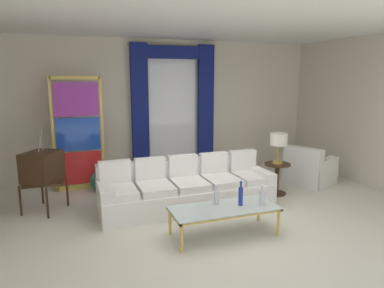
{
  "coord_description": "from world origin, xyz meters",
  "views": [
    {
      "loc": [
        -2.04,
        -4.62,
        2.17
      ],
      "look_at": [
        -0.07,
        0.9,
        1.05
      ],
      "focal_mm": 32.54,
      "sensor_mm": 36.0,
      "label": 1
    }
  ],
  "objects": [
    {
      "name": "table_lamp_brass",
      "position": [
        1.59,
        0.78,
        1.03
      ],
      "size": [
        0.32,
        0.32,
        0.57
      ],
      "color": "#B29338",
      "rests_on": "round_side_table"
    },
    {
      "name": "bottle_blue_decanter",
      "position": [
        -0.15,
        -0.34,
        0.52
      ],
      "size": [
        0.07,
        0.07,
        0.29
      ],
      "color": "silver",
      "rests_on": "coffee_table"
    },
    {
      "name": "vintage_tv",
      "position": [
        -2.5,
        1.34,
        0.73
      ],
      "size": [
        0.74,
        0.76,
        1.35
      ],
      "color": "#382314",
      "rests_on": "ground"
    },
    {
      "name": "stained_glass_divider",
      "position": [
        -1.88,
        2.33,
        1.06
      ],
      "size": [
        0.95,
        0.05,
        2.2
      ],
      "color": "gold",
      "rests_on": "ground"
    },
    {
      "name": "ceiling_slab",
      "position": [
        0.0,
        0.8,
        3.02
      ],
      "size": [
        8.0,
        7.6,
        0.04
      ],
      "primitive_type": "cube",
      "color": "white"
    },
    {
      "name": "couch_white_long",
      "position": [
        -0.23,
        0.75,
        0.31
      ],
      "size": [
        2.93,
        0.94,
        0.86
      ],
      "color": "white",
      "rests_on": "ground"
    },
    {
      "name": "ground_plane",
      "position": [
        0.0,
        0.0,
        0.0
      ],
      "size": [
        16.0,
        16.0,
        0.0
      ],
      "primitive_type": "plane",
      "color": "silver"
    },
    {
      "name": "wall_rear",
      "position": [
        0.0,
        3.06,
        1.5
      ],
      "size": [
        8.0,
        0.12,
        3.0
      ],
      "primitive_type": "cube",
      "color": "beige",
      "rests_on": "ground"
    },
    {
      "name": "curtained_window",
      "position": [
        0.2,
        2.89,
        1.74
      ],
      "size": [
        2.0,
        0.17,
        2.7
      ],
      "color": "white",
      "rests_on": "ground"
    },
    {
      "name": "coffee_table",
      "position": [
        -0.09,
        -0.49,
        0.38
      ],
      "size": [
        1.49,
        0.62,
        0.41
      ],
      "color": "silver",
      "rests_on": "ground"
    },
    {
      "name": "wall_right",
      "position": [
        3.66,
        0.6,
        1.5
      ],
      "size": [
        0.12,
        7.0,
        3.0
      ],
      "primitive_type": "cube",
      "color": "beige",
      "rests_on": "ground"
    },
    {
      "name": "bottle_amber_squat",
      "position": [
        0.16,
        -0.49,
        0.56
      ],
      "size": [
        0.06,
        0.06,
        0.35
      ],
      "color": "navy",
      "rests_on": "coffee_table"
    },
    {
      "name": "round_side_table",
      "position": [
        1.59,
        0.78,
        0.36
      ],
      "size": [
        0.48,
        0.48,
        0.59
      ],
      "color": "#382314",
      "rests_on": "ground"
    },
    {
      "name": "armchair_white",
      "position": [
        2.58,
        1.11,
        0.29
      ],
      "size": [
        1.06,
        1.05,
        0.8
      ],
      "color": "white",
      "rests_on": "ground"
    },
    {
      "name": "bottle_crystal_tall",
      "position": [
        0.44,
        -0.59,
        0.53
      ],
      "size": [
        0.07,
        0.07,
        0.31
      ],
      "color": "silver",
      "rests_on": "coffee_table"
    },
    {
      "name": "peacock_figurine",
      "position": [
        -1.5,
        1.94,
        0.22
      ],
      "size": [
        0.44,
        0.6,
        0.5
      ],
      "color": "beige",
      "rests_on": "ground"
    }
  ]
}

